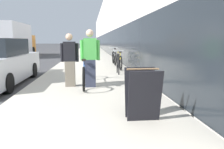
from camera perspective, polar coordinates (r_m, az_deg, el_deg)
sidewalk_slab at (r=25.76m, az=-5.79°, el=5.61°), size 3.76×70.00×0.15m
storefront_facade at (r=34.47m, az=5.98°, el=12.10°), size 10.01×70.00×6.99m
tandem_bicycle at (r=6.84m, az=-7.16°, el=0.42°), size 0.52×2.64×0.86m
person_rider at (r=6.44m, az=-5.73°, el=4.21°), size 0.57×0.22×1.69m
person_bystander at (r=6.61m, az=-10.97°, el=3.71°), size 0.53×0.21×1.57m
bike_rack_hoop at (r=9.02m, az=1.58°, el=3.44°), size 0.05×0.60×0.84m
cruiser_bike_nearest at (r=10.55m, az=1.90°, el=3.43°), size 0.52×1.77×0.87m
cruiser_bike_middle at (r=12.54m, az=0.57°, el=4.44°), size 0.52×1.82×0.95m
sandwich_board_sign at (r=3.84m, az=7.96°, el=-4.99°), size 0.56×0.56×0.90m
moving_truck at (r=22.50m, az=-24.43°, el=8.16°), size 2.40×7.43×3.07m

